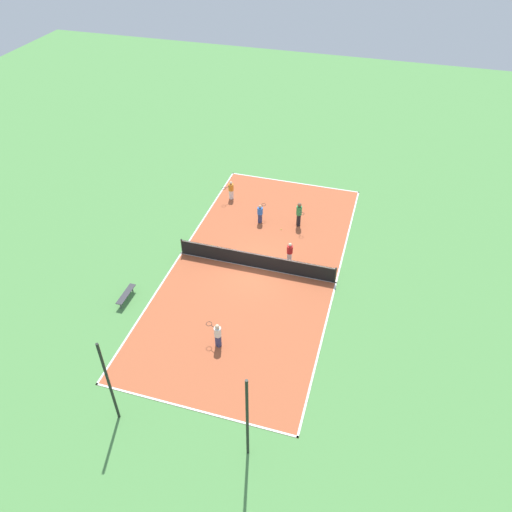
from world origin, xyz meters
The scene contains 13 objects.
ground_plane centered at (0.00, 0.00, 0.00)m, with size 80.00×80.00×0.00m, color #518E47.
court_surface centered at (0.00, 0.00, 0.01)m, with size 9.70×20.26×0.02m.
tennis_net centered at (0.00, 0.00, 0.58)m, with size 9.50×0.10×1.10m.
bench centered at (6.10, 4.61, 0.39)m, with size 0.36×1.67×0.45m.
player_near_blue centered at (1.04, -4.51, 0.78)m, with size 0.45×0.97×1.35m.
player_center_orange centered at (3.79, -6.66, 0.82)m, with size 0.82×0.95×1.41m.
player_far_green centered at (-1.49, -4.86, 1.04)m, with size 0.75×0.98×1.76m.
player_far_white centered at (0.13, 6.29, 0.88)m, with size 0.98×0.71×1.52m.
player_coach_red centered at (-1.78, -1.05, 0.81)m, with size 0.36×0.36×1.42m.
tennis_ball_left_sideline centered at (-0.53, -4.08, 0.06)m, with size 0.07×0.07×0.07m, color #CCE033.
tennis_ball_right_alley centered at (3.24, -1.21, 0.06)m, with size 0.07×0.07×0.07m, color #CCE033.
fence_post_back_left centered at (-2.97, 11.32, 2.44)m, with size 0.12×0.12×4.87m.
fence_post_back_right centered at (2.97, 11.32, 2.44)m, with size 0.12×0.12×4.87m.
Camera 1 is at (-6.31, 21.54, 19.45)m, focal length 35.00 mm.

